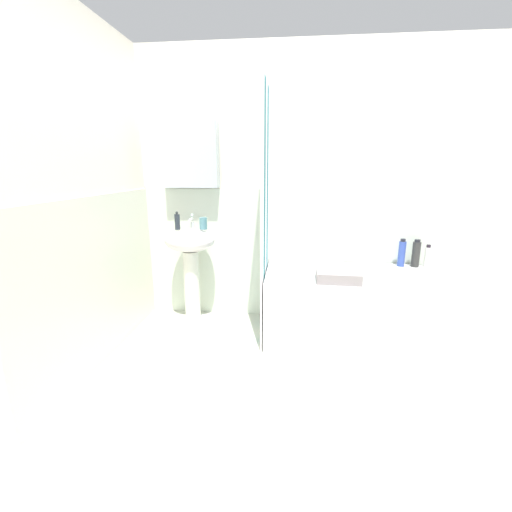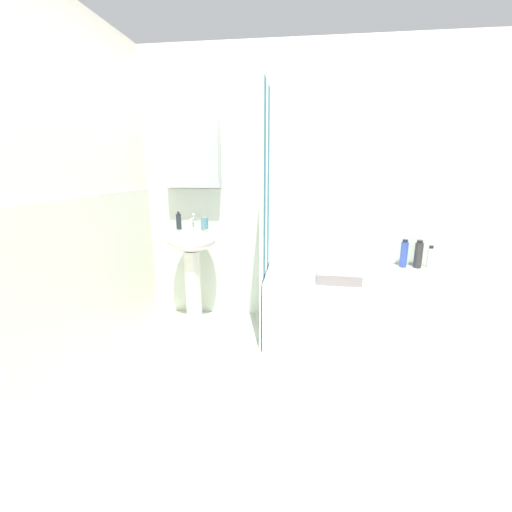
{
  "view_description": "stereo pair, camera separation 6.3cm",
  "coord_description": "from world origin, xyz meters",
  "px_view_note": "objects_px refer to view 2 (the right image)",
  "views": [
    {
      "loc": [
        -0.18,
        -1.88,
        1.38
      ],
      "look_at": [
        -0.46,
        0.72,
        0.72
      ],
      "focal_mm": 24.31,
      "sensor_mm": 36.0,
      "label": 1
    },
    {
      "loc": [
        -0.12,
        -1.87,
        1.38
      ],
      "look_at": [
        -0.46,
        0.72,
        0.72
      ],
      "focal_mm": 24.31,
      "sensor_mm": 36.0,
      "label": 2
    }
  ],
  "objects_px": {
    "lotion_bottle": "(430,258)",
    "conditioner_bottle": "(418,255)",
    "shampoo_bottle": "(404,254)",
    "sink": "(192,254)",
    "bathtub": "(355,307)",
    "toothbrush_cup": "(205,223)",
    "towel_folded": "(338,276)",
    "soap_dispenser": "(179,221)"
  },
  "relations": [
    {
      "from": "lotion_bottle",
      "to": "shampoo_bottle",
      "type": "relative_size",
      "value": 0.82
    },
    {
      "from": "shampoo_bottle",
      "to": "towel_folded",
      "type": "relative_size",
      "value": 0.74
    },
    {
      "from": "toothbrush_cup",
      "to": "shampoo_bottle",
      "type": "bearing_deg",
      "value": 2.99
    },
    {
      "from": "sink",
      "to": "bathtub",
      "type": "distance_m",
      "value": 1.48
    },
    {
      "from": "lotion_bottle",
      "to": "shampoo_bottle",
      "type": "height_order",
      "value": "shampoo_bottle"
    },
    {
      "from": "lotion_bottle",
      "to": "conditioner_bottle",
      "type": "distance_m",
      "value": 0.1
    },
    {
      "from": "sink",
      "to": "bathtub",
      "type": "height_order",
      "value": "sink"
    },
    {
      "from": "toothbrush_cup",
      "to": "bathtub",
      "type": "height_order",
      "value": "toothbrush_cup"
    },
    {
      "from": "shampoo_bottle",
      "to": "toothbrush_cup",
      "type": "bearing_deg",
      "value": -177.01
    },
    {
      "from": "soap_dispenser",
      "to": "bathtub",
      "type": "height_order",
      "value": "soap_dispenser"
    },
    {
      "from": "soap_dispenser",
      "to": "shampoo_bottle",
      "type": "height_order",
      "value": "soap_dispenser"
    },
    {
      "from": "sink",
      "to": "toothbrush_cup",
      "type": "height_order",
      "value": "toothbrush_cup"
    },
    {
      "from": "conditioner_bottle",
      "to": "towel_folded",
      "type": "height_order",
      "value": "conditioner_bottle"
    },
    {
      "from": "sink",
      "to": "bathtub",
      "type": "bearing_deg",
      "value": -6.62
    },
    {
      "from": "lotion_bottle",
      "to": "toothbrush_cup",
      "type": "bearing_deg",
      "value": -177.65
    },
    {
      "from": "soap_dispenser",
      "to": "conditioner_bottle",
      "type": "xyz_separation_m",
      "value": [
        2.06,
        0.12,
        -0.27
      ]
    },
    {
      "from": "lotion_bottle",
      "to": "conditioner_bottle",
      "type": "height_order",
      "value": "conditioner_bottle"
    },
    {
      "from": "conditioner_bottle",
      "to": "shampoo_bottle",
      "type": "relative_size",
      "value": 0.99
    },
    {
      "from": "bathtub",
      "to": "shampoo_bottle",
      "type": "bearing_deg",
      "value": 33.05
    },
    {
      "from": "toothbrush_cup",
      "to": "towel_folded",
      "type": "height_order",
      "value": "toothbrush_cup"
    },
    {
      "from": "conditioner_bottle",
      "to": "shampoo_bottle",
      "type": "distance_m",
      "value": 0.12
    },
    {
      "from": "bathtub",
      "to": "lotion_bottle",
      "type": "xyz_separation_m",
      "value": [
        0.63,
        0.26,
        0.37
      ]
    },
    {
      "from": "toothbrush_cup",
      "to": "shampoo_bottle",
      "type": "xyz_separation_m",
      "value": [
        1.72,
        0.09,
        -0.25
      ]
    },
    {
      "from": "soap_dispenser",
      "to": "bathtub",
      "type": "distance_m",
      "value": 1.66
    },
    {
      "from": "bathtub",
      "to": "shampoo_bottle",
      "type": "xyz_separation_m",
      "value": [
        0.42,
        0.27,
        0.39
      ]
    },
    {
      "from": "towel_folded",
      "to": "toothbrush_cup",
      "type": "bearing_deg",
      "value": 161.54
    },
    {
      "from": "sink",
      "to": "shampoo_bottle",
      "type": "distance_m",
      "value": 1.85
    },
    {
      "from": "bathtub",
      "to": "lotion_bottle",
      "type": "height_order",
      "value": "lotion_bottle"
    },
    {
      "from": "soap_dispenser",
      "to": "conditioner_bottle",
      "type": "relative_size",
      "value": 0.65
    },
    {
      "from": "conditioner_bottle",
      "to": "toothbrush_cup",
      "type": "bearing_deg",
      "value": -177.35
    },
    {
      "from": "toothbrush_cup",
      "to": "shampoo_bottle",
      "type": "relative_size",
      "value": 0.42
    },
    {
      "from": "conditioner_bottle",
      "to": "towel_folded",
      "type": "relative_size",
      "value": 0.74
    },
    {
      "from": "sink",
      "to": "towel_folded",
      "type": "height_order",
      "value": "sink"
    },
    {
      "from": "sink",
      "to": "toothbrush_cup",
      "type": "bearing_deg",
      "value": 8.21
    },
    {
      "from": "bathtub",
      "to": "towel_folded",
      "type": "relative_size",
      "value": 4.49
    },
    {
      "from": "sink",
      "to": "shampoo_bottle",
      "type": "bearing_deg",
      "value": 3.34
    },
    {
      "from": "sink",
      "to": "shampoo_bottle",
      "type": "xyz_separation_m",
      "value": [
        1.84,
        0.11,
        0.04
      ]
    },
    {
      "from": "soap_dispenser",
      "to": "shampoo_bottle",
      "type": "xyz_separation_m",
      "value": [
        1.94,
        0.13,
        -0.26
      ]
    },
    {
      "from": "shampoo_bottle",
      "to": "towel_folded",
      "type": "height_order",
      "value": "shampoo_bottle"
    },
    {
      "from": "bathtub",
      "to": "shampoo_bottle",
      "type": "height_order",
      "value": "shampoo_bottle"
    },
    {
      "from": "conditioner_bottle",
      "to": "shampoo_bottle",
      "type": "xyz_separation_m",
      "value": [
        -0.12,
        0.0,
        0.0
      ]
    },
    {
      "from": "toothbrush_cup",
      "to": "conditioner_bottle",
      "type": "relative_size",
      "value": 0.43
    }
  ]
}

